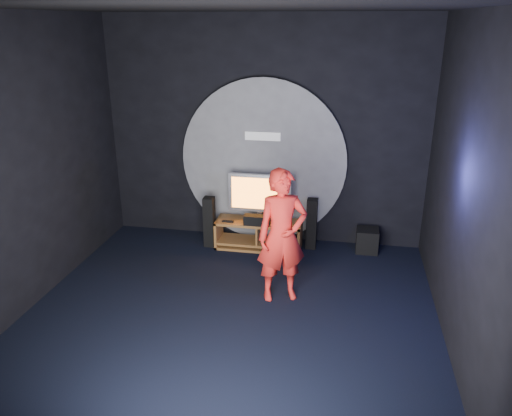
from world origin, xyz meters
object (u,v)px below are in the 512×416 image
Objects in this scene: subwoofer at (367,240)px; tower_speaker_left at (209,222)px; media_console at (259,236)px; tv at (260,195)px; player at (282,236)px; tower_speaker_right at (312,224)px.

tower_speaker_left is at bearing -174.51° from subwoofer.
media_console reaches higher than subwoofer.
tv is 0.56× the size of player.
tower_speaker_left is at bearing -172.41° from tower_speaker_right.
media_console is at bearing -83.79° from tv.
subwoofer is (1.67, 0.18, -0.01)m from media_console.
tv is (-0.01, 0.07, 0.66)m from media_console.
player reaches higher than tv.
tv reaches higher than tower_speaker_right.
player is at bearing -69.19° from media_console.
tower_speaker_right is at bearing 7.59° from tower_speaker_left.
tower_speaker_left is (-0.78, -0.12, -0.45)m from tv.
player is at bearing -69.80° from tv.
tv is 1.20× the size of tower_speaker_right.
tv is at bearing 88.97° from player.
player reaches higher than media_console.
tv is 2.64× the size of subwoofer.
tower_speaker_right reaches higher than subwoofer.
tv reaches higher than tower_speaker_left.
player is at bearing -125.04° from subwoofer.
media_console is 1.38× the size of tv.
tower_speaker_left is at bearing -175.87° from media_console.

